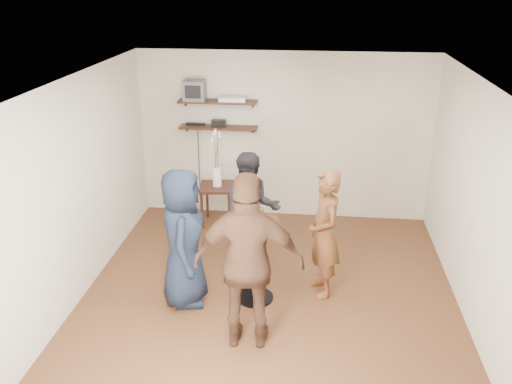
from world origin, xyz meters
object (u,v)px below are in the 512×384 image
Objects in this scene: dvd_deck at (233,99)px; crt_monitor at (195,90)px; side_table at (218,192)px; person_plaid at (324,234)px; drinks_table at (255,250)px; person_navy at (183,238)px; person_brown at (249,263)px; person_dark at (251,211)px; radio at (219,123)px.

crt_monitor is at bearing 180.00° from dvd_deck.
person_plaid reaches higher than side_table.
person_navy is (-0.82, -0.12, 0.17)m from drinks_table.
person_dark is at bearing -86.13° from person_brown.
dvd_deck is at bearing 0.00° from radio.
dvd_deck is at bearing -164.07° from person_plaid.
person_navy is at bearing -81.78° from crt_monitor.
person_dark reaches higher than drinks_table.
person_dark is at bearing -61.37° from side_table.
crt_monitor is 0.31× the size of drinks_table.
drinks_table is (0.82, -2.05, 0.14)m from side_table.
person_dark is at bearing -56.73° from crt_monitor.
drinks_table is at bearing -90.00° from person_dark.
person_plaid reaches higher than drinks_table.
dvd_deck is 2.80m from person_plaid.
crt_monitor is 0.17× the size of person_brown.
radio is at bearing 0.00° from crt_monitor.
crt_monitor is at bearing 113.42° from person_dark.
dvd_deck is at bearing -80.91° from person_brown.
drinks_table is at bearing -70.90° from radio.
radio is 0.35× the size of side_table.
drinks_table is at bearing -90.00° from person_plaid.
person_plaid is at bearing -57.05° from dvd_deck.
radio is 2.62m from person_navy.
dvd_deck reaches higher than drinks_table.
drinks_table is 0.84m from person_plaid.
dvd_deck is 1.82× the size of radio.
side_table is at bearing -155.41° from person_plaid.
crt_monitor is 3.00m from drinks_table.
side_table is at bearing -43.73° from crt_monitor.
person_plaid reaches higher than person_dark.
dvd_deck reaches higher than person_dark.
drinks_table is (0.61, -2.40, -1.24)m from dvd_deck.
radio is at bearing 180.00° from dvd_deck.
drinks_table is 0.88m from person_brown.
radio is 0.14× the size of person_dark.
person_dark is (0.47, -1.59, -1.11)m from dvd_deck.
person_brown is (0.17, -1.64, 0.17)m from person_dark.
crt_monitor is at bearing 180.00° from radio.
dvd_deck is 0.25× the size of person_plaid.
person_brown is at bearing -138.18° from person_navy.
radio is at bearing -8.17° from person_navy.
person_brown is (0.85, -2.88, 0.43)m from side_table.
person_navy is (0.36, -2.53, -1.18)m from crt_monitor.
person_dark is at bearing -66.49° from radio.
drinks_table is at bearing -90.00° from person_brown.
person_dark is 0.82× the size of person_brown.
person_navy is at bearing -41.82° from person_brown.
crt_monitor reaches higher than person_plaid.
person_navy is (-0.68, -0.94, 0.05)m from person_dark.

